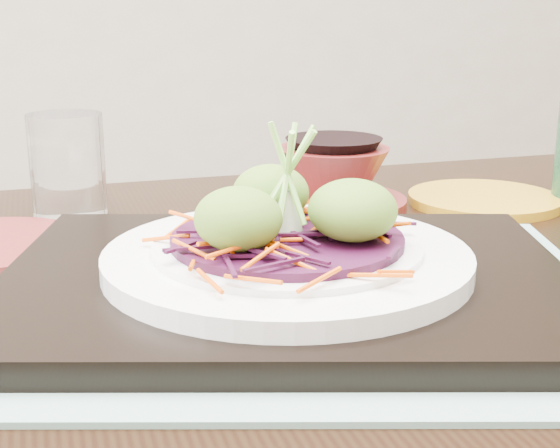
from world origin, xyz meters
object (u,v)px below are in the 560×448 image
object	(u,v)px
water_glass	(68,166)
dining_table	(300,383)
terracotta_bowl_set	(333,181)
white_plate	(287,257)
serving_tray	(287,280)
yellow_plate	(484,199)

from	to	relation	value
water_glass	dining_table	bearing A→B (deg)	-53.79
terracotta_bowl_set	white_plate	bearing A→B (deg)	-117.24
serving_tray	water_glass	xyz separation A→B (m)	(-0.16, 0.30, 0.04)
white_plate	yellow_plate	xyz separation A→B (m)	(0.31, 0.23, -0.03)
white_plate	yellow_plate	world-z (taller)	white_plate
water_glass	terracotta_bowl_set	distance (m)	0.29
serving_tray	water_glass	bearing A→B (deg)	133.80
yellow_plate	dining_table	bearing A→B (deg)	-147.76
serving_tray	white_plate	xyz separation A→B (m)	(0.00, 0.00, 0.02)
white_plate	water_glass	size ratio (longest dim) A/B	2.54
dining_table	serving_tray	xyz separation A→B (m)	(-0.03, -0.05, 0.12)
dining_table	yellow_plate	world-z (taller)	yellow_plate
water_glass	terracotta_bowl_set	size ratio (longest dim) A/B	0.59
white_plate	water_glass	world-z (taller)	water_glass
white_plate	yellow_plate	size ratio (longest dim) A/B	1.64
serving_tray	dining_table	bearing A→B (deg)	76.62
white_plate	serving_tray	bearing A→B (deg)	180.00
water_glass	white_plate	bearing A→B (deg)	-62.33
water_glass	yellow_plate	distance (m)	0.47
dining_table	white_plate	world-z (taller)	white_plate
terracotta_bowl_set	yellow_plate	distance (m)	0.18
white_plate	terracotta_bowl_set	xyz separation A→B (m)	(0.13, 0.26, -0.00)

